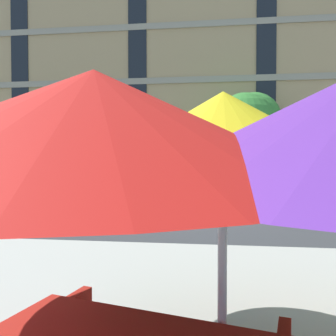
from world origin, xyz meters
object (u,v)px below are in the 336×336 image
(street_tree_left, at_px, (47,142))
(sedan_black, at_px, (138,178))
(pickup_white, at_px, (297,177))
(patio_umbrella, at_px, (223,138))
(street_tree_middle, at_px, (248,124))
(pickup_black, at_px, (9,175))

(street_tree_left, bearing_deg, sedan_black, -31.71)
(pickup_white, xyz_separation_m, patio_umbrella, (-3.51, -12.70, 0.91))
(pickup_white, bearing_deg, street_tree_middle, 114.59)
(sedan_black, xyz_separation_m, pickup_white, (6.79, 0.00, 0.08))
(sedan_black, relative_size, street_tree_middle, 0.83)
(street_tree_middle, bearing_deg, pickup_white, -65.41)
(sedan_black, distance_m, pickup_white, 6.79)
(street_tree_left, height_order, patio_umbrella, street_tree_left)
(pickup_white, height_order, patio_umbrella, patio_umbrella)
(pickup_black, relative_size, street_tree_middle, 0.96)
(street_tree_middle, bearing_deg, sedan_black, -144.88)
(pickup_white, height_order, street_tree_left, street_tree_left)
(pickup_white, relative_size, street_tree_left, 1.34)
(street_tree_middle, height_order, patio_umbrella, street_tree_middle)
(pickup_black, distance_m, patio_umbrella, 15.84)
(street_tree_middle, bearing_deg, street_tree_left, 179.00)
(pickup_black, relative_size, patio_umbrella, 1.27)
(patio_umbrella, bearing_deg, sedan_black, 104.48)
(sedan_black, bearing_deg, pickup_white, 0.00)
(pickup_black, bearing_deg, street_tree_left, 90.33)
(street_tree_middle, bearing_deg, pickup_black, -162.24)
(pickup_white, bearing_deg, street_tree_left, 163.61)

